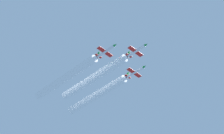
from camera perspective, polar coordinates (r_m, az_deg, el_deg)
jet_lead at (r=212.57m, az=3.01°, el=2.01°), size 8.55×12.45×2.99m
jet_left_wingman at (r=221.45m, az=2.85°, el=-0.58°), size 8.55×12.45×2.99m
jet_right_wingman at (r=211.04m, az=-0.69°, el=1.96°), size 8.55×12.45×2.99m
smoke_trail_lead at (r=226.79m, az=-2.10°, el=-1.23°), size 3.84×42.98×3.84m
smoke_trail_left_wingman at (r=235.10m, az=-1.74°, el=-3.33°), size 3.84×39.19×3.84m
smoke_trail_right_wingman at (r=226.22m, az=-5.51°, el=-1.24°), size 3.84×42.17×3.84m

